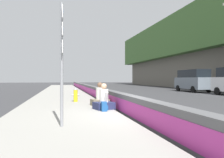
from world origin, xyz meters
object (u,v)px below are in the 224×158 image
at_px(seated_person_foreground, 104,101).
at_px(parked_car_fourth, 193,80).
at_px(backpack, 104,107).
at_px(fire_hydrant, 76,94).
at_px(seated_person_middle, 100,98).
at_px(route_sign_post, 62,54).

bearing_deg(seated_person_foreground, parked_car_fourth, -46.18).
height_order(seated_person_foreground, backpack, seated_person_foreground).
bearing_deg(fire_hydrant, seated_person_foreground, -163.01).
height_order(seated_person_middle, parked_car_fourth, parked_car_fourth).
xyz_separation_m(seated_person_foreground, backpack, (-0.59, 0.11, -0.17)).
distance_m(route_sign_post, parked_car_fourth, 21.59).
bearing_deg(fire_hydrant, seated_person_middle, -151.87).
xyz_separation_m(route_sign_post, parked_car_fourth, (15.64, -14.86, -0.88)).
xyz_separation_m(backpack, parked_car_fourth, (13.06, -13.10, 1.02)).
bearing_deg(seated_person_foreground, route_sign_post, 149.54).
bearing_deg(route_sign_post, seated_person_middle, -22.98).
height_order(route_sign_post, parked_car_fourth, route_sign_post).
height_order(seated_person_middle, backpack, seated_person_middle).
relative_size(fire_hydrant, seated_person_middle, 0.73).
xyz_separation_m(route_sign_post, seated_person_foreground, (3.17, -1.86, -1.73)).
relative_size(route_sign_post, fire_hydrant, 4.09).
relative_size(route_sign_post, backpack, 9.00).
xyz_separation_m(seated_person_middle, backpack, (-1.96, 0.16, -0.18)).
bearing_deg(backpack, seated_person_foreground, -10.13).
distance_m(seated_person_middle, parked_car_fourth, 17.07).
bearing_deg(seated_person_middle, route_sign_post, 157.02).
bearing_deg(seated_person_foreground, backpack, 169.87).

